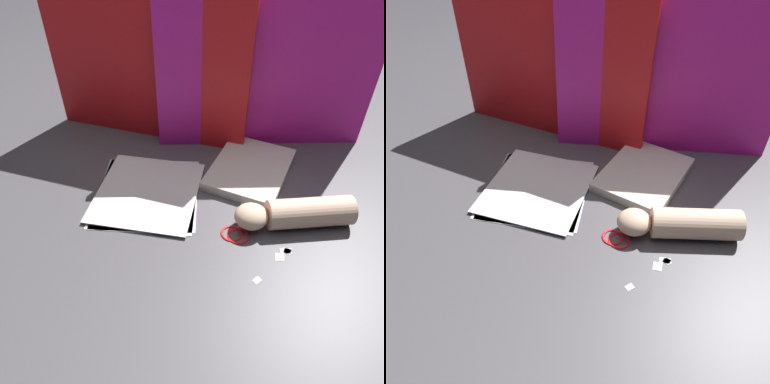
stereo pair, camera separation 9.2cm
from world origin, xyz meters
The scene contains 11 objects.
ground_plane centered at (0.00, 0.00, 0.00)m, with size 6.00×6.00×0.00m, color #4C494F.
backdrop_panel_left centered at (-0.17, 0.35, 0.22)m, with size 0.61×0.12×0.45m.
backdrop_panel_center centered at (0.18, 0.35, 0.23)m, with size 0.62×0.12×0.45m.
paper_stack centered at (-0.11, 0.06, 0.00)m, with size 0.29×0.31×0.01m.
book_closed centered at (0.16, 0.19, 0.01)m, with size 0.27×0.31×0.03m.
scissors centered at (0.14, -0.03, 0.00)m, with size 0.13×0.18×0.01m.
hand_forearm centered at (0.27, 0.00, 0.04)m, with size 0.30×0.14×0.07m.
paper_scrap_near centered at (0.18, -0.18, 0.00)m, with size 0.02×0.02×0.00m.
paper_scrap_mid centered at (0.25, -0.09, 0.00)m, with size 0.02×0.02×0.00m.
paper_scrap_far centered at (0.23, -0.11, 0.00)m, with size 0.02×0.02×0.00m.
paper_scrap_side centered at (0.25, -0.09, 0.00)m, with size 0.03×0.02×0.00m.
Camera 2 is at (0.20, -0.64, 0.68)m, focal length 35.00 mm.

